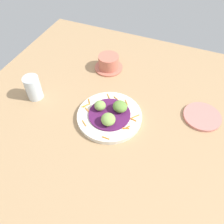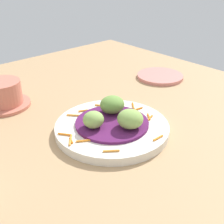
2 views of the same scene
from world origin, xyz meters
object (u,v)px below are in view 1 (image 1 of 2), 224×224
(guac_scoop_left, at_px, (108,119))
(guac_scoop_center, at_px, (120,107))
(side_plate_small, at_px, (202,116))
(water_glass, at_px, (33,88))
(terracotta_bowl, at_px, (109,63))
(main_plate, at_px, (109,116))
(guac_scoop_right, at_px, (100,106))

(guac_scoop_left, xyz_separation_m, guac_scoop_center, (-0.07, 0.02, -0.00))
(side_plate_small, relative_size, water_glass, 1.43)
(terracotta_bowl, bearing_deg, guac_scoop_center, 31.59)
(guac_scoop_center, height_order, terracotta_bowl, terracotta_bowl)
(guac_scoop_center, bearing_deg, water_glass, -83.19)
(main_plate, height_order, guac_scoop_left, guac_scoop_left)
(side_plate_small, height_order, water_glass, water_glass)
(guac_scoop_right, xyz_separation_m, side_plate_small, (-0.13, 0.37, -0.04))
(terracotta_bowl, bearing_deg, main_plate, 23.56)
(guac_scoop_center, height_order, guac_scoop_right, guac_scoop_center)
(main_plate, distance_m, guac_scoop_left, 0.06)
(guac_scoop_right, xyz_separation_m, water_glass, (0.02, -0.28, 0.01))
(guac_scoop_left, distance_m, terracotta_bowl, 0.34)
(guac_scoop_center, height_order, water_glass, water_glass)
(guac_scoop_left, bearing_deg, terracotta_bowl, -157.25)
(guac_scoop_right, bearing_deg, guac_scoop_left, 47.17)
(guac_scoop_right, relative_size, side_plate_small, 0.31)
(guac_scoop_left, bearing_deg, main_plate, -162.83)
(guac_scoop_left, xyz_separation_m, terracotta_bowl, (-0.32, -0.13, -0.01))
(guac_scoop_center, distance_m, terracotta_bowl, 0.28)
(guac_scoop_center, relative_size, guac_scoop_right, 1.28)
(terracotta_bowl, xyz_separation_m, water_glass, (0.28, -0.20, 0.02))
(guac_scoop_left, xyz_separation_m, guac_scoop_right, (-0.05, -0.06, -0.00))
(terracotta_bowl, relative_size, water_glass, 1.30)
(main_plate, relative_size, guac_scoop_left, 4.56)
(main_plate, relative_size, terracotta_bowl, 1.90)
(main_plate, relative_size, guac_scoop_right, 5.62)
(main_plate, bearing_deg, terracotta_bowl, -156.44)
(side_plate_small, distance_m, terracotta_bowl, 0.47)
(terracotta_bowl, bearing_deg, guac_scoop_right, 16.27)
(side_plate_small, xyz_separation_m, water_glass, (0.15, -0.65, 0.04))
(guac_scoop_left, relative_size, water_glass, 0.54)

